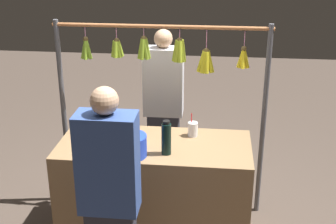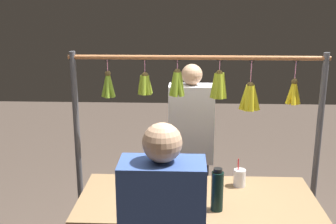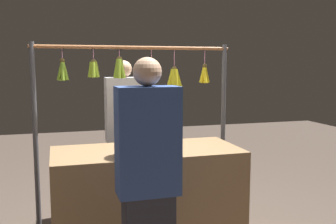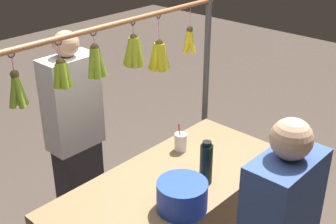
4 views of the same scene
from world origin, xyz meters
name	(u,v)px [view 1 (image 1 of 4)]	position (x,y,z in m)	size (l,w,h in m)	color
market_counter	(155,190)	(0.00, 0.00, 0.43)	(1.53, 0.69, 0.85)	olive
display_rack	(164,78)	(-0.03, -0.45, 1.26)	(1.83, 0.14, 1.73)	#4C4C51
water_bottle	(166,138)	(-0.11, 0.16, 0.98)	(0.07, 0.07, 0.27)	black
blue_bucket	(129,146)	(0.16, 0.22, 0.93)	(0.27, 0.27, 0.16)	blue
drink_cup	(193,129)	(-0.29, -0.19, 0.91)	(0.08, 0.08, 0.20)	silver
vendor_person	(164,111)	(0.03, -0.89, 0.78)	(0.38, 0.20, 1.59)	#2D2D38
customer_person	(110,205)	(0.18, 0.79, 0.78)	(0.38, 0.20, 1.58)	#2D2D38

